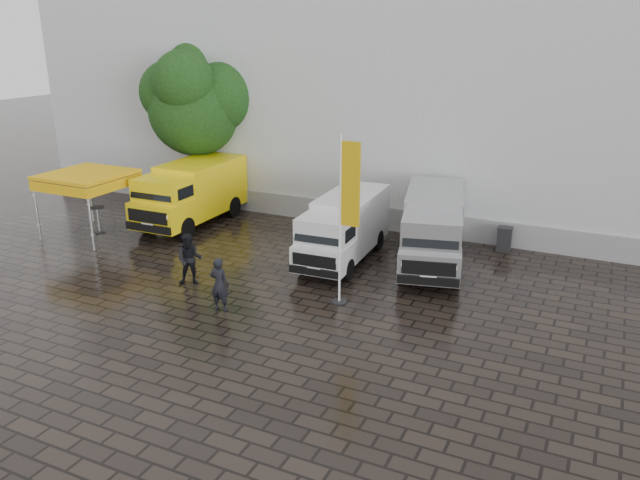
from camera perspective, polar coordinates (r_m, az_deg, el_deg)
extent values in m
plane|color=black|center=(19.76, 0.87, -5.84)|extent=(120.00, 120.00, 0.00)
cube|color=silver|center=(32.87, 16.38, 14.20)|extent=(44.00, 16.00, 12.00)
cube|color=gray|center=(26.07, 12.23, 1.11)|extent=(44.00, 0.15, 1.00)
cylinder|color=silver|center=(29.52, -20.28, 3.95)|extent=(0.10, 0.10, 2.50)
cylinder|color=silver|center=(27.55, -16.00, 3.39)|extent=(0.10, 0.10, 2.50)
cylinder|color=silver|center=(27.65, -24.50, 2.45)|extent=(0.10, 0.10, 2.50)
cylinder|color=silver|center=(25.54, -20.24, 1.75)|extent=(0.10, 0.10, 2.50)
cube|color=#F4B10C|center=(27.21, -20.58, 5.65)|extent=(3.11, 3.11, 0.12)
cube|color=#F4B10C|center=(26.27, -22.86, 4.26)|extent=(3.06, 0.04, 0.40)
cylinder|color=black|center=(19.88, 1.76, -5.63)|extent=(0.50, 0.50, 0.04)
cylinder|color=white|center=(18.93, 1.84, 1.71)|extent=(0.07, 0.07, 5.36)
cube|color=#D09D0A|center=(18.49, 2.82, 5.07)|extent=(0.60, 0.03, 2.57)
cylinder|color=black|center=(30.48, -11.05, 6.56)|extent=(0.54, 0.54, 3.88)
sphere|color=#143310|center=(30.03, -11.38, 11.63)|extent=(4.27, 4.27, 4.27)
sphere|color=#143310|center=(30.95, -11.50, 15.08)|extent=(2.52, 2.52, 2.52)
cylinder|color=black|center=(27.92, -19.62, 1.74)|extent=(0.60, 0.60, 1.12)
cube|color=black|center=(25.28, 16.50, 0.12)|extent=(0.61, 0.61, 0.94)
imported|color=black|center=(19.22, -9.18, -4.02)|extent=(0.66, 0.47, 1.72)
imported|color=black|center=(21.35, -11.83, -1.74)|extent=(1.07, 0.98, 1.78)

